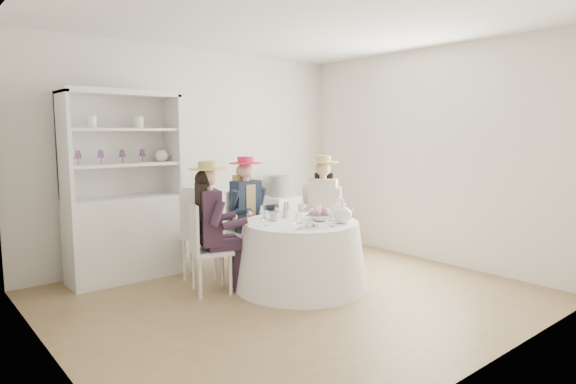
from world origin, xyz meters
TOP-DOWN VIEW (x-y plane):
  - ground at (0.00, 0.00)m, footprint 4.50×4.50m
  - ceiling at (0.00, 0.00)m, footprint 4.50×4.50m
  - wall_back at (0.00, 2.00)m, footprint 4.50×0.00m
  - wall_front at (0.00, -2.00)m, footprint 4.50×0.00m
  - wall_left at (-2.25, 0.00)m, footprint 0.00×4.50m
  - wall_right at (2.25, 0.00)m, footprint 0.00×4.50m
  - tea_table at (0.25, 0.19)m, footprint 1.43×1.43m
  - hutch at (-1.08, 1.68)m, footprint 1.26×0.50m
  - side_table at (1.21, 1.75)m, footprint 0.52×0.52m
  - hatbox at (1.21, 1.75)m, footprint 0.39×0.39m
  - guest_left at (-0.59, 0.61)m, footprint 0.55×0.51m
  - guest_mid at (0.21, 1.13)m, footprint 0.49×0.51m
  - guest_right at (1.05, 0.69)m, footprint 0.58×0.55m
  - spare_chair at (-0.42, 1.12)m, footprint 0.61×0.61m
  - teacup_a at (0.04, 0.38)m, footprint 0.09×0.09m
  - teacup_b at (0.26, 0.46)m, footprint 0.09×0.09m
  - teacup_c at (0.55, 0.26)m, footprint 0.09×0.09m
  - flower_bowl at (0.42, 0.09)m, footprint 0.28×0.28m
  - flower_arrangement at (0.45, 0.12)m, footprint 0.19×0.19m
  - table_teapot at (0.52, -0.16)m, footprint 0.27×0.19m
  - sandwich_plate at (0.11, -0.13)m, footprint 0.25×0.25m
  - cupcake_stand at (0.74, 0.11)m, footprint 0.22×0.22m
  - stemware_set at (0.25, 0.19)m, footprint 0.90×0.91m

SIDE VIEW (x-z plane):
  - ground at x=0.00m, z-range 0.00..0.00m
  - tea_table at x=0.25m, z-range 0.00..0.70m
  - side_table at x=1.21m, z-range 0.00..0.73m
  - spare_chair at x=-0.42m, z-range 0.04..1.09m
  - sandwich_plate at x=0.11m, z-range 0.69..0.75m
  - flower_bowl at x=0.42m, z-range 0.71..0.76m
  - teacup_a at x=0.04m, z-range 0.71..0.77m
  - teacup_b at x=0.26m, z-range 0.71..0.78m
  - teacup_c at x=0.55m, z-range 0.71..0.78m
  - hutch at x=-1.08m, z-range -0.30..1.80m
  - guest_right at x=1.05m, z-range 0.09..1.45m
  - guest_left at x=-0.59m, z-range 0.09..1.45m
  - guest_mid at x=0.21m, z-range 0.09..1.45m
  - stemware_set at x=0.25m, z-range 0.71..0.86m
  - cupcake_stand at x=0.74m, z-range 0.68..0.89m
  - table_teapot at x=0.52m, z-range 0.69..0.89m
  - flower_arrangement at x=0.45m, z-range 0.76..0.83m
  - hatbox at x=1.21m, z-range 0.73..1.03m
  - wall_back at x=0.00m, z-range -0.90..3.60m
  - wall_front at x=0.00m, z-range -0.90..3.60m
  - wall_left at x=-2.25m, z-range -0.90..3.60m
  - wall_right at x=2.25m, z-range -0.90..3.60m
  - ceiling at x=0.00m, z-range 2.70..2.70m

